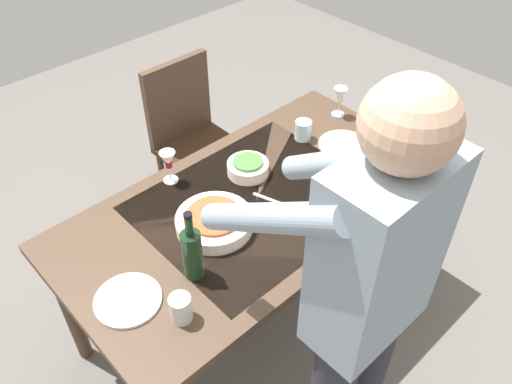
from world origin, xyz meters
The scene contains 16 objects.
ground_plane centered at (0.00, 0.00, 0.00)m, with size 6.00×6.00×0.00m, color #66605B.
dining_table centered at (0.00, 0.00, 0.67)m, with size 1.64×0.86×0.74m.
chair_near centered at (-0.27, -0.81, 0.53)m, with size 0.40×0.40×0.91m.
person_server centered at (0.23, 0.69, 0.96)m, with size 0.42×0.61×1.69m.
wine_bottle centered at (0.42, 0.13, 0.85)m, with size 0.07×0.07×0.30m.
wine_glass_left centered at (0.18, -0.34, 0.84)m, with size 0.07×0.07×0.15m.
wine_glass_right centered at (-0.73, -0.19, 0.84)m, with size 0.07×0.07×0.15m.
water_cup_near_left centered at (-0.46, 0.32, 0.79)m, with size 0.07×0.07×0.11m, color silver.
water_cup_near_right centered at (-0.46, -0.17, 0.79)m, with size 0.08×0.08×0.09m, color silver.
water_cup_far_left centered at (0.56, 0.25, 0.79)m, with size 0.07×0.07×0.10m, color silver.
serving_bowl_pasta centered at (0.22, 0.00, 0.77)m, with size 0.30×0.30×0.07m.
side_bowl_salad centered at (-0.10, -0.16, 0.77)m, with size 0.18×0.18×0.07m.
dinner_plate_near centered at (-0.55, 0.00, 0.75)m, with size 0.23×0.23×0.01m, color white.
dinner_plate_far centered at (0.66, 0.07, 0.75)m, with size 0.23×0.23×0.01m, color white.
table_knife centered at (-0.05, 0.06, 0.74)m, with size 0.01×0.20×0.01m, color silver.
table_fork centered at (-0.20, 0.23, 0.74)m, with size 0.01×0.18×0.01m, color silver.
Camera 1 is at (1.07, 1.15, 2.19)m, focal length 36.68 mm.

